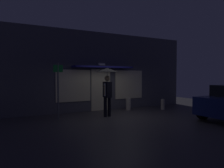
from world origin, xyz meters
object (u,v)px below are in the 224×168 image
street_sign_post (58,87)px  sidewalk_bollard (128,104)px  sidewalk_bollard_2 (163,104)px  person_with_umbrella (107,80)px

street_sign_post → sidewalk_bollard: street_sign_post is taller
sidewalk_bollard → sidewalk_bollard_2: sidewalk_bollard is taller
person_with_umbrella → street_sign_post: size_ratio=0.92×
street_sign_post → person_with_umbrella: bearing=-11.5°
street_sign_post → sidewalk_bollard: bearing=9.5°
street_sign_post → sidewalk_bollard: 4.11m
person_with_umbrella → sidewalk_bollard: size_ratio=3.47×
street_sign_post → sidewalk_bollard: (3.92, 0.66, -1.04)m
street_sign_post → sidewalk_bollard_2: (5.70, -0.06, -1.07)m
sidewalk_bollard → sidewalk_bollard_2: bearing=-21.9°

